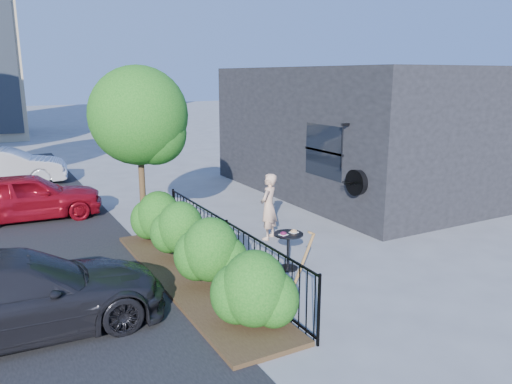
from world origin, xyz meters
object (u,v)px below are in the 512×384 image
cafe_table (288,244)px  shovel (297,279)px  patio_tree (142,122)px  car_silver (5,167)px  woman (269,207)px  car_red (28,197)px  car_darkgrey (16,295)px

cafe_table → shovel: (-0.94, -1.75, 0.11)m
patio_tree → shovel: patio_tree is taller
car_silver → woman: bearing=-142.1°
cafe_table → car_silver: 12.14m
woman → car_red: 6.54m
cafe_table → woman: bearing=71.5°
shovel → car_silver: shovel is taller
car_red → woman: bearing=-128.8°
patio_tree → shovel: (0.98, -4.84, -2.14)m
car_silver → patio_tree: bearing=-153.0°
car_red → patio_tree: bearing=-140.5°
shovel → cafe_table: bearing=61.8°
patio_tree → car_darkgrey: bearing=-131.6°
car_red → car_darkgrey: size_ratio=0.86×
cafe_table → car_red: bearing=123.8°
patio_tree → car_red: 4.45m
cafe_table → car_red: car_red is taller
cafe_table → woman: woman is taller
car_silver → car_darkgrey: bearing=-172.5°
car_red → car_silver: size_ratio=0.93×
cafe_table → woman: 1.95m
woman → car_silver: bearing=-98.6°
woman → shovel: (-1.55, -3.58, -0.16)m
cafe_table → car_darkgrey: (-4.89, -0.25, 0.12)m
car_darkgrey → car_red: bearing=-5.1°
car_silver → car_darkgrey: car_silver is taller
shovel → car_red: size_ratio=0.38×
woman → shovel: size_ratio=1.10×
patio_tree → cafe_table: patio_tree is taller
car_silver → car_darkgrey: size_ratio=0.93×
woman → car_silver: woman is taller
patio_tree → car_silver: bearing=107.5°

